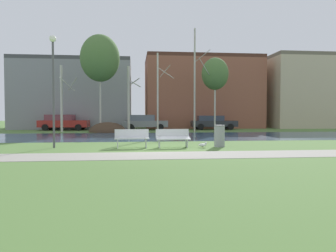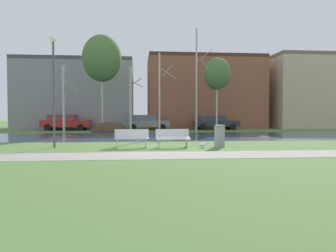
{
  "view_description": "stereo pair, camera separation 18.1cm",
  "coord_description": "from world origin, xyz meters",
  "px_view_note": "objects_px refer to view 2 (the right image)",
  "views": [
    {
      "loc": [
        -0.84,
        -14.29,
        1.56
      ],
      "look_at": [
        0.78,
        1.11,
        1.01
      ],
      "focal_mm": 34.08,
      "sensor_mm": 36.0,
      "label": 1
    },
    {
      "loc": [
        -0.66,
        -14.31,
        1.56
      ],
      "look_at": [
        0.78,
        1.11,
        1.01
      ],
      "focal_mm": 34.08,
      "sensor_mm": 36.0,
      "label": 2
    }
  ],
  "objects_px": {
    "bench_left": "(132,138)",
    "bench_right": "(173,138)",
    "trash_bin": "(220,136)",
    "seagull": "(203,145)",
    "streetlamp": "(54,73)",
    "parked_van_nearest_red": "(65,122)",
    "parked_hatch_third_dark": "(215,122)",
    "parked_sedan_second_grey": "(147,122)"
  },
  "relations": [
    {
      "from": "streetlamp",
      "to": "parked_sedan_second_grey",
      "type": "xyz_separation_m",
      "value": [
        4.79,
        17.1,
        -2.71
      ]
    },
    {
      "from": "parked_van_nearest_red",
      "to": "streetlamp",
      "type": "bearing_deg",
      "value": -79.07
    },
    {
      "from": "bench_left",
      "to": "bench_right",
      "type": "xyz_separation_m",
      "value": [
        1.93,
        0.0,
        0.0
      ]
    },
    {
      "from": "bench_left",
      "to": "bench_right",
      "type": "relative_size",
      "value": 1.0
    },
    {
      "from": "parked_van_nearest_red",
      "to": "bench_right",
      "type": "bearing_deg",
      "value": -63.31
    },
    {
      "from": "bench_right",
      "to": "parked_hatch_third_dark",
      "type": "xyz_separation_m",
      "value": [
        6.3,
        17.51,
        0.3
      ]
    },
    {
      "from": "seagull",
      "to": "parked_hatch_third_dark",
      "type": "distance_m",
      "value": 18.41
    },
    {
      "from": "parked_hatch_third_dark",
      "to": "seagull",
      "type": "bearing_deg",
      "value": -105.46
    },
    {
      "from": "bench_left",
      "to": "streetlamp",
      "type": "relative_size",
      "value": 0.31
    },
    {
      "from": "seagull",
      "to": "bench_left",
      "type": "bearing_deg",
      "value": 176.22
    },
    {
      "from": "trash_bin",
      "to": "bench_left",
      "type": "bearing_deg",
      "value": -178.67
    },
    {
      "from": "bench_right",
      "to": "parked_van_nearest_red",
      "type": "height_order",
      "value": "parked_van_nearest_red"
    },
    {
      "from": "bench_left",
      "to": "streetlamp",
      "type": "bearing_deg",
      "value": 173.63
    },
    {
      "from": "parked_van_nearest_red",
      "to": "seagull",
      "type": "bearing_deg",
      "value": -60.12
    },
    {
      "from": "bench_right",
      "to": "trash_bin",
      "type": "distance_m",
      "value": 2.29
    },
    {
      "from": "streetlamp",
      "to": "parked_van_nearest_red",
      "type": "bearing_deg",
      "value": 100.93
    },
    {
      "from": "parked_van_nearest_red",
      "to": "parked_hatch_third_dark",
      "type": "xyz_separation_m",
      "value": [
        15.2,
        -0.19,
        -0.05
      ]
    },
    {
      "from": "trash_bin",
      "to": "parked_sedan_second_grey",
      "type": "height_order",
      "value": "parked_sedan_second_grey"
    },
    {
      "from": "parked_van_nearest_red",
      "to": "parked_hatch_third_dark",
      "type": "relative_size",
      "value": 1.03
    },
    {
      "from": "bench_right",
      "to": "parked_sedan_second_grey",
      "type": "height_order",
      "value": "parked_sedan_second_grey"
    },
    {
      "from": "bench_left",
      "to": "parked_hatch_third_dark",
      "type": "height_order",
      "value": "parked_hatch_third_dark"
    },
    {
      "from": "seagull",
      "to": "parked_hatch_third_dark",
      "type": "xyz_separation_m",
      "value": [
        4.9,
        17.73,
        0.64
      ]
    },
    {
      "from": "bench_right",
      "to": "seagull",
      "type": "distance_m",
      "value": 1.46
    },
    {
      "from": "parked_van_nearest_red",
      "to": "parked_sedan_second_grey",
      "type": "height_order",
      "value": "parked_van_nearest_red"
    },
    {
      "from": "bench_left",
      "to": "trash_bin",
      "type": "height_order",
      "value": "trash_bin"
    },
    {
      "from": "bench_right",
      "to": "parked_hatch_third_dark",
      "type": "distance_m",
      "value": 18.61
    },
    {
      "from": "parked_sedan_second_grey",
      "to": "parked_hatch_third_dark",
      "type": "height_order",
      "value": "parked_sedan_second_grey"
    },
    {
      "from": "seagull",
      "to": "parked_hatch_third_dark",
      "type": "bearing_deg",
      "value": 74.54
    },
    {
      "from": "bench_left",
      "to": "seagull",
      "type": "bearing_deg",
      "value": -3.78
    },
    {
      "from": "seagull",
      "to": "trash_bin",
      "type": "bearing_deg",
      "value": 19.73
    },
    {
      "from": "bench_left",
      "to": "bench_right",
      "type": "height_order",
      "value": "same"
    },
    {
      "from": "bench_left",
      "to": "seagull",
      "type": "xyz_separation_m",
      "value": [
        3.33,
        -0.22,
        -0.34
      ]
    },
    {
      "from": "trash_bin",
      "to": "seagull",
      "type": "bearing_deg",
      "value": -160.27
    },
    {
      "from": "parked_sedan_second_grey",
      "to": "parked_van_nearest_red",
      "type": "bearing_deg",
      "value": 178.59
    },
    {
      "from": "streetlamp",
      "to": "parked_van_nearest_red",
      "type": "relative_size",
      "value": 1.08
    },
    {
      "from": "trash_bin",
      "to": "streetlamp",
      "type": "bearing_deg",
      "value": 177.76
    },
    {
      "from": "parked_sedan_second_grey",
      "to": "trash_bin",
      "type": "bearing_deg",
      "value": -80.03
    },
    {
      "from": "streetlamp",
      "to": "parked_hatch_third_dark",
      "type": "distance_m",
      "value": 21.0
    },
    {
      "from": "streetlamp",
      "to": "bench_right",
      "type": "bearing_deg",
      "value": -4.17
    },
    {
      "from": "bench_right",
      "to": "streetlamp",
      "type": "height_order",
      "value": "streetlamp"
    },
    {
      "from": "parked_van_nearest_red",
      "to": "parked_sedan_second_grey",
      "type": "xyz_separation_m",
      "value": [
        8.13,
        -0.2,
        -0.02
      ]
    },
    {
      "from": "parked_van_nearest_red",
      "to": "parked_hatch_third_dark",
      "type": "distance_m",
      "value": 15.21
    }
  ]
}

